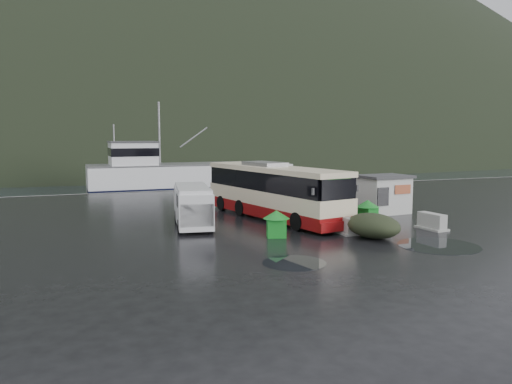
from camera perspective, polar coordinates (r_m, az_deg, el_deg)
name	(u,v)px	position (r m, az deg, el deg)	size (l,w,h in m)	color
ground	(271,228)	(27.03, 1.72, -4.17)	(160.00, 160.00, 0.00)	black
harbor_water	(108,154)	(134.99, -16.61, 4.18)	(300.00, 180.00, 0.02)	black
quay_edge	(187,190)	(45.95, -7.92, 0.22)	(160.00, 0.60, 1.50)	#999993
headland	(106,144)	(275.30, -16.78, 5.26)	(780.00, 540.00, 570.00)	black
coach_bus	(273,218)	(30.27, 2.00, -3.01)	(3.01, 11.99, 3.39)	beige
white_van	(193,226)	(27.84, -7.22, -3.90)	(1.87, 5.42, 2.26)	silver
waste_bin_left	(276,237)	(24.84, 2.33, -5.14)	(0.96, 0.96, 1.33)	#167D22
waste_bin_right	(367,223)	(29.47, 12.58, -3.43)	(0.95, 0.95, 1.32)	#167D22
dome_tent	(373,238)	(25.30, 13.20, -5.09)	(2.18, 3.05, 1.20)	#262E1B
ticket_kiosk	(383,213)	(33.25, 14.36, -2.35)	(3.15, 2.38, 2.46)	#B9B9B5
jersey_barrier_a	(345,233)	(26.15, 10.14, -4.64)	(0.87, 1.74, 0.87)	#999993
jersey_barrier_b	(381,231)	(27.02, 14.13, -4.37)	(0.75, 1.50, 0.75)	#999993
jersey_barrier_c	(432,229)	(28.35, 19.42, -4.04)	(0.87, 1.74, 0.87)	#999993
fishing_trawler	(186,180)	(55.90, -8.01, 1.35)	(24.65, 5.41, 9.86)	silver
puddles	(396,251)	(22.74, 15.75, -6.47)	(10.57, 3.68, 0.01)	black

